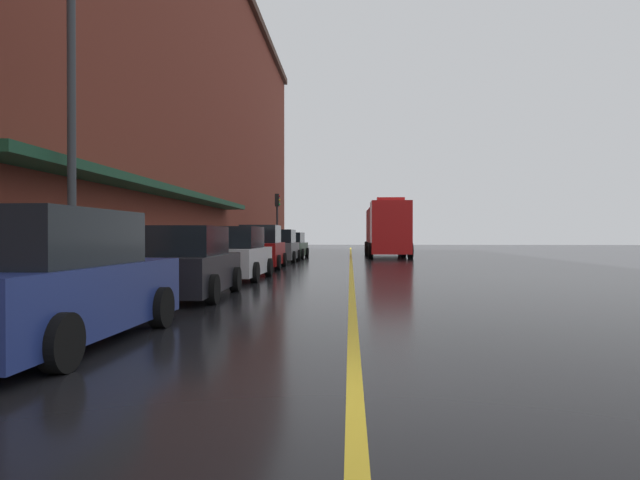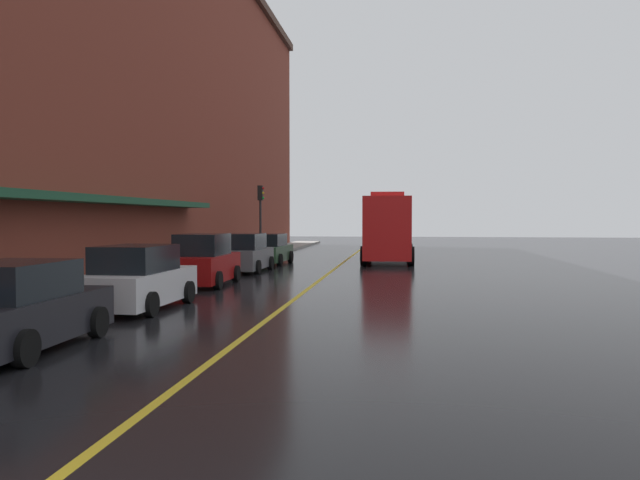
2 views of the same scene
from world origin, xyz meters
name	(u,v)px [view 2 (image 2 of 2)]	position (x,y,z in m)	size (l,w,h in m)	color
ground_plane	(329,273)	(0.00, 25.00, 0.00)	(112.00, 112.00, 0.00)	black
sidewalk_left	(197,270)	(-6.20, 25.00, 0.07)	(2.40, 70.00, 0.15)	gray
lane_center_stripe	(329,273)	(0.00, 25.00, 0.00)	(0.16, 70.00, 0.01)	gold
brick_building_left	(40,66)	(-13.26, 24.00, 9.44)	(12.88, 64.00, 18.87)	maroon
parked_car_1	(16,309)	(-3.90, 7.74, 0.78)	(2.17, 4.31, 1.67)	black
parked_car_2	(138,279)	(-3.85, 13.12, 0.81)	(2.06, 4.32, 1.74)	silver
parked_car_3	(204,261)	(-3.97, 19.20, 0.88)	(2.03, 4.31, 1.90)	maroon
parked_car_4	(244,254)	(-3.99, 25.07, 0.83)	(2.16, 4.30, 1.77)	#595B60
parked_car_5	(269,250)	(-3.88, 30.04, 0.77)	(2.15, 4.28, 1.64)	#2D5133
fire_truck	(388,229)	(2.46, 33.03, 1.83)	(2.85, 9.19, 3.84)	red
parking_meter_1	(20,280)	(-5.35, 10.09, 1.06)	(0.14, 0.18, 1.33)	#4C4C51
traffic_light_near	(261,207)	(-5.29, 34.31, 3.16)	(0.38, 0.36, 4.30)	#232326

